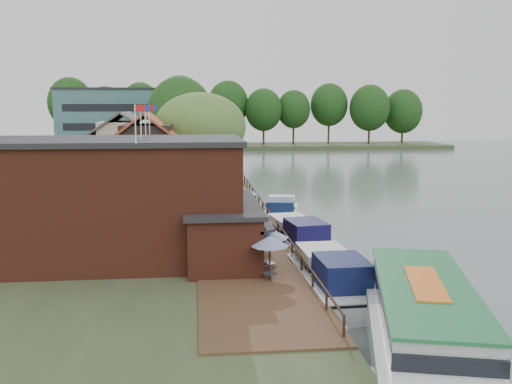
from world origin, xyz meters
name	(u,v)px	position (x,y,z in m)	size (l,w,h in m)	color
ground	(367,264)	(0.00, 0.00, 0.00)	(260.00, 260.00, 0.00)	slate
land_bank	(36,187)	(-30.00, 35.00, 0.50)	(50.00, 140.00, 1.00)	#384728
quay_deck	(234,220)	(-8.00, 10.00, 1.05)	(6.00, 50.00, 0.10)	#47301E
quay_rail	(266,213)	(-5.30, 10.50, 1.50)	(0.20, 49.00, 1.00)	black
pub	(145,199)	(-14.00, -1.00, 4.65)	(20.00, 11.00, 7.30)	maroon
hotel_block	(133,123)	(-22.00, 70.00, 7.15)	(25.40, 12.40, 12.30)	#38666B
cottage_a	(148,164)	(-15.00, 14.00, 5.25)	(8.60, 7.60, 8.50)	black
cottage_b	(126,155)	(-18.00, 24.00, 5.25)	(9.60, 8.60, 8.50)	beige
cottage_c	(170,148)	(-14.00, 33.00, 5.25)	(7.60, 7.60, 8.50)	black
willow	(201,148)	(-10.50, 19.00, 6.21)	(8.60, 8.60, 10.43)	#476B2D
umbrella_0	(270,258)	(-7.23, -6.35, 2.29)	(2.01, 2.01, 2.38)	navy
umbrella_1	(269,249)	(-7.03, -4.44, 2.29)	(2.18, 2.18, 2.38)	navy
umbrella_2	(257,233)	(-7.30, -0.44, 2.29)	(2.01, 2.01, 2.38)	navy
umbrella_3	(255,225)	(-7.17, 1.97, 2.29)	(2.01, 2.01, 2.38)	navy
umbrella_4	(247,216)	(-7.39, 5.19, 2.29)	(2.19, 2.19, 2.38)	navy
umbrella_5	(241,210)	(-7.64, 7.57, 2.29)	(1.94, 1.94, 2.38)	navy
umbrella_6	(245,202)	(-6.99, 11.24, 2.29)	(2.13, 2.13, 2.38)	navy
cruiser_0	(331,272)	(-3.88, -5.93, 1.30)	(3.43, 10.59, 2.59)	silver
cruiser_1	(297,233)	(-3.99, 3.72, 1.27)	(3.37, 10.41, 2.54)	silver
cruiser_2	(281,210)	(-3.69, 13.24, 1.21)	(3.23, 10.00, 2.43)	white
tour_boat	(427,330)	(-2.34, -15.00, 1.67)	(4.29, 15.28, 3.34)	silver
swan	(344,329)	(-4.50, -11.07, 0.22)	(0.44, 0.44, 0.44)	white
bank_tree_0	(181,126)	(-12.90, 42.21, 7.53)	(8.91, 8.91, 13.06)	#143811
bank_tree_1	(173,130)	(-14.12, 48.29, 6.68)	(6.97, 6.97, 11.35)	#143811
bank_tree_2	(181,120)	(-13.26, 57.65, 8.00)	(8.43, 8.43, 13.99)	#143811
bank_tree_3	(161,121)	(-17.41, 77.21, 7.37)	(6.35, 6.35, 12.73)	#143811
bank_tree_4	(174,119)	(-15.30, 84.18, 7.50)	(8.39, 8.39, 13.00)	#143811
bank_tree_5	(195,119)	(-10.87, 94.18, 7.35)	(7.92, 7.92, 12.71)	#143811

